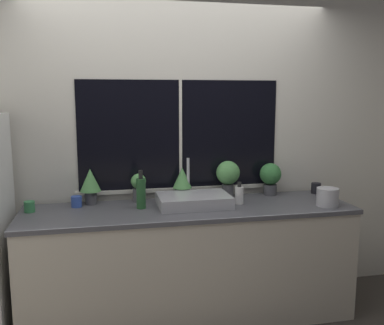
{
  "coord_description": "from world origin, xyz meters",
  "views": [
    {
      "loc": [
        -0.65,
        -2.8,
        1.76
      ],
      "look_at": [
        0.02,
        0.34,
        1.25
      ],
      "focal_mm": 40.0,
      "sensor_mm": 36.0,
      "label": 1
    }
  ],
  "objects_px": {
    "sink": "(194,200)",
    "potted_plant_center": "(182,182)",
    "mug_black": "(316,188)",
    "bottle_tall": "(141,193)",
    "potted_plant_right": "(228,175)",
    "soap_bottle": "(239,195)",
    "mug_blue": "(77,202)",
    "potted_plant_far_left": "(90,183)",
    "potted_plant_left": "(139,186)",
    "potted_plant_far_right": "(270,176)",
    "mug_green": "(29,207)",
    "kettle": "(328,196)"
  },
  "relations": [
    {
      "from": "potted_plant_right",
      "to": "potted_plant_center",
      "type": "bearing_deg",
      "value": 180.0
    },
    {
      "from": "soap_bottle",
      "to": "mug_green",
      "type": "height_order",
      "value": "soap_bottle"
    },
    {
      "from": "potted_plant_right",
      "to": "potted_plant_far_right",
      "type": "bearing_deg",
      "value": 0.0
    },
    {
      "from": "potted_plant_left",
      "to": "potted_plant_far_right",
      "type": "height_order",
      "value": "potted_plant_far_right"
    },
    {
      "from": "potted_plant_far_right",
      "to": "kettle",
      "type": "height_order",
      "value": "potted_plant_far_right"
    },
    {
      "from": "potted_plant_center",
      "to": "mug_black",
      "type": "xyz_separation_m",
      "value": [
        1.19,
        -0.03,
        -0.1
      ]
    },
    {
      "from": "sink",
      "to": "mug_black",
      "type": "bearing_deg",
      "value": 9.9
    },
    {
      "from": "soap_bottle",
      "to": "kettle",
      "type": "bearing_deg",
      "value": -17.35
    },
    {
      "from": "potted_plant_left",
      "to": "potted_plant_far_right",
      "type": "relative_size",
      "value": 0.83
    },
    {
      "from": "potted_plant_far_right",
      "to": "mug_blue",
      "type": "xyz_separation_m",
      "value": [
        -1.62,
        -0.07,
        -0.12
      ]
    },
    {
      "from": "potted_plant_far_left",
      "to": "potted_plant_left",
      "type": "xyz_separation_m",
      "value": [
        0.38,
        0.0,
        -0.04
      ]
    },
    {
      "from": "potted_plant_far_left",
      "to": "bottle_tall",
      "type": "bearing_deg",
      "value": -29.83
    },
    {
      "from": "mug_black",
      "to": "mug_green",
      "type": "xyz_separation_m",
      "value": [
        -2.37,
        -0.12,
        -0.0
      ]
    },
    {
      "from": "potted_plant_far_left",
      "to": "mug_black",
      "type": "relative_size",
      "value": 3.12
    },
    {
      "from": "sink",
      "to": "potted_plant_far_right",
      "type": "distance_m",
      "value": 0.77
    },
    {
      "from": "potted_plant_far_left",
      "to": "potted_plant_far_right",
      "type": "bearing_deg",
      "value": 0.0
    },
    {
      "from": "potted_plant_far_right",
      "to": "bottle_tall",
      "type": "distance_m",
      "value": 1.16
    },
    {
      "from": "potted_plant_center",
      "to": "mug_green",
      "type": "distance_m",
      "value": 1.19
    },
    {
      "from": "potted_plant_far_left",
      "to": "mug_blue",
      "type": "xyz_separation_m",
      "value": [
        -0.11,
        -0.07,
        -0.13
      ]
    },
    {
      "from": "potted_plant_far_left",
      "to": "soap_bottle",
      "type": "xyz_separation_m",
      "value": [
        1.15,
        -0.24,
        -0.1
      ]
    },
    {
      "from": "potted_plant_left",
      "to": "potted_plant_right",
      "type": "relative_size",
      "value": 0.74
    },
    {
      "from": "potted_plant_left",
      "to": "potted_plant_center",
      "type": "distance_m",
      "value": 0.36
    },
    {
      "from": "potted_plant_left",
      "to": "mug_black",
      "type": "relative_size",
      "value": 2.52
    },
    {
      "from": "sink",
      "to": "soap_bottle",
      "type": "relative_size",
      "value": 3.14
    },
    {
      "from": "potted_plant_right",
      "to": "mug_blue",
      "type": "height_order",
      "value": "potted_plant_right"
    },
    {
      "from": "potted_plant_left",
      "to": "kettle",
      "type": "distance_m",
      "value": 1.5
    },
    {
      "from": "potted_plant_right",
      "to": "mug_green",
      "type": "xyz_separation_m",
      "value": [
        -1.57,
        -0.15,
        -0.15
      ]
    },
    {
      "from": "sink",
      "to": "bottle_tall",
      "type": "relative_size",
      "value": 1.88
    },
    {
      "from": "potted_plant_far_right",
      "to": "kettle",
      "type": "distance_m",
      "value": 0.54
    },
    {
      "from": "soap_bottle",
      "to": "mug_blue",
      "type": "xyz_separation_m",
      "value": [
        -1.26,
        0.17,
        -0.03
      ]
    },
    {
      "from": "sink",
      "to": "potted_plant_center",
      "type": "xyz_separation_m",
      "value": [
        -0.05,
        0.23,
        0.1
      ]
    },
    {
      "from": "potted_plant_center",
      "to": "soap_bottle",
      "type": "height_order",
      "value": "potted_plant_center"
    },
    {
      "from": "potted_plant_center",
      "to": "kettle",
      "type": "relative_size",
      "value": 1.58
    },
    {
      "from": "potted_plant_center",
      "to": "potted_plant_far_right",
      "type": "xyz_separation_m",
      "value": [
        0.78,
        0.0,
        0.02
      ]
    },
    {
      "from": "potted_plant_left",
      "to": "potted_plant_right",
      "type": "xyz_separation_m",
      "value": [
        0.75,
        -0.0,
        0.06
      ]
    },
    {
      "from": "potted_plant_far_right",
      "to": "mug_green",
      "type": "relative_size",
      "value": 3.41
    },
    {
      "from": "bottle_tall",
      "to": "mug_green",
      "type": "height_order",
      "value": "bottle_tall"
    },
    {
      "from": "mug_black",
      "to": "mug_blue",
      "type": "xyz_separation_m",
      "value": [
        -2.04,
        -0.04,
        -0.0
      ]
    },
    {
      "from": "sink",
      "to": "potted_plant_center",
      "type": "distance_m",
      "value": 0.26
    },
    {
      "from": "potted_plant_right",
      "to": "kettle",
      "type": "height_order",
      "value": "potted_plant_right"
    },
    {
      "from": "mug_green",
      "to": "mug_blue",
      "type": "bearing_deg",
      "value": 12.86
    },
    {
      "from": "potted_plant_left",
      "to": "mug_blue",
      "type": "height_order",
      "value": "potted_plant_left"
    },
    {
      "from": "potted_plant_right",
      "to": "bottle_tall",
      "type": "height_order",
      "value": "potted_plant_right"
    },
    {
      "from": "mug_blue",
      "to": "potted_plant_center",
      "type": "bearing_deg",
      "value": 4.88
    },
    {
      "from": "sink",
      "to": "mug_black",
      "type": "distance_m",
      "value": 1.16
    },
    {
      "from": "mug_black",
      "to": "bottle_tall",
      "type": "bearing_deg",
      "value": -173.21
    },
    {
      "from": "soap_bottle",
      "to": "potted_plant_far_right",
      "type": "bearing_deg",
      "value": 33.99
    },
    {
      "from": "potted_plant_far_left",
      "to": "potted_plant_left",
      "type": "relative_size",
      "value": 1.24
    },
    {
      "from": "potted_plant_left",
      "to": "potted_plant_center",
      "type": "relative_size",
      "value": 0.85
    },
    {
      "from": "sink",
      "to": "kettle",
      "type": "relative_size",
      "value": 3.27
    }
  ]
}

